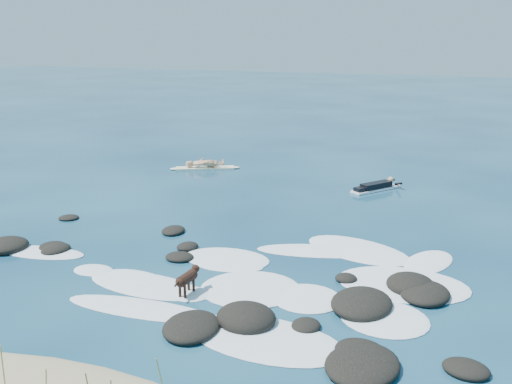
% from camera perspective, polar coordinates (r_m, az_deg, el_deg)
% --- Properties ---
extents(ground, '(160.00, 160.00, 0.00)m').
position_cam_1_polar(ground, '(16.59, -2.61, -6.71)').
color(ground, '#0A2642').
rests_on(ground, ground).
extents(reef_rocks, '(14.41, 7.14, 0.56)m').
position_cam_1_polar(reef_rocks, '(14.10, -0.11, -10.42)').
color(reef_rocks, black).
rests_on(reef_rocks, ground).
extents(breaking_foam, '(13.49, 8.32, 0.12)m').
position_cam_1_polar(breaking_foam, '(15.12, 1.36, -8.96)').
color(breaking_foam, white).
rests_on(breaking_foam, ground).
extents(standing_surfer_rig, '(3.13, 1.80, 1.91)m').
position_cam_1_polar(standing_surfer_rig, '(27.37, -5.16, 3.83)').
color(standing_surfer_rig, '#FDF3CB').
rests_on(standing_surfer_rig, ground).
extents(paddling_surfer_rig, '(1.94, 2.36, 0.46)m').
position_cam_1_polar(paddling_surfer_rig, '(24.20, 11.98, 0.54)').
color(paddling_surfer_rig, white).
rests_on(paddling_surfer_rig, ground).
extents(dog, '(0.34, 1.12, 0.71)m').
position_cam_1_polar(dog, '(14.32, -6.84, -8.51)').
color(dog, black).
rests_on(dog, ground).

